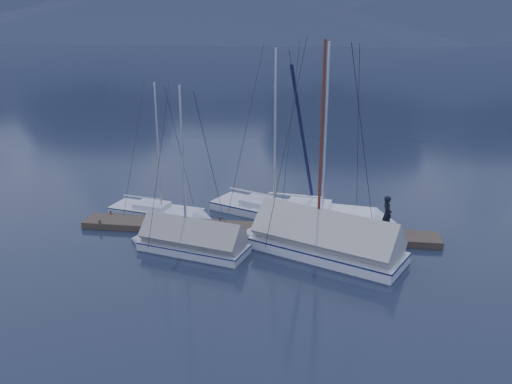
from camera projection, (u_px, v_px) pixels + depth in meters
The scene contains 9 objects.
ground at pixel (250, 249), 25.49m from camera, with size 1000.00×1000.00×0.00m, color black.
dock at pixel (256, 231), 27.34m from camera, with size 18.00×1.50×0.54m.
mooring_posts at pixel (246, 226), 27.33m from camera, with size 15.12×1.52×0.35m.
sailboat_open_left at pixel (169, 214), 29.65m from camera, with size 6.25×2.97×7.98m.
sailboat_open_mid at pixel (283, 214), 29.45m from camera, with size 7.68×4.86×9.86m.
sailboat_open_right at pixel (332, 216), 29.24m from camera, with size 7.94×3.48×10.21m.
sailboat_covered_near at pixel (314, 242), 25.04m from camera, with size 8.49×5.59×10.65m.
sailboat_covered_far at pixel (184, 242), 25.33m from camera, with size 6.28×3.19×8.45m.
person at pixel (387, 214), 26.37m from camera, with size 0.68×0.45×1.86m, color black.
Camera 1 is at (3.75, -23.07, 10.55)m, focal length 38.00 mm.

